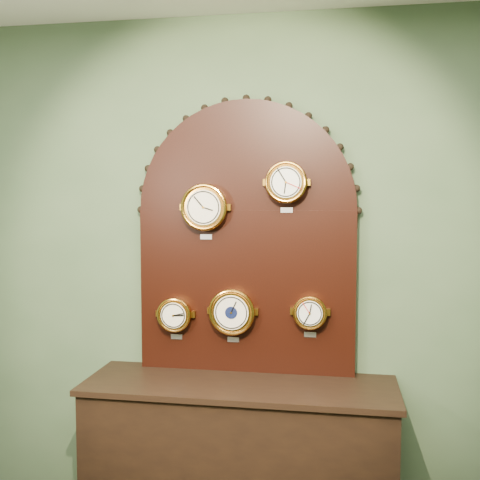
% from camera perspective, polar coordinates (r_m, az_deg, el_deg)
% --- Properties ---
extents(wall_back, '(4.00, 0.00, 4.00)m').
position_cam_1_polar(wall_back, '(3.25, 0.74, -2.83)').
color(wall_back, '#465E40').
rests_on(wall_back, ground).
extents(shop_counter, '(1.60, 0.50, 0.80)m').
position_cam_1_polar(shop_counter, '(3.28, -0.06, -21.05)').
color(shop_counter, black).
rests_on(shop_counter, ground_plane).
extents(display_board, '(1.26, 0.06, 1.53)m').
position_cam_1_polar(display_board, '(3.18, 0.61, 1.10)').
color(display_board, black).
rests_on(display_board, shop_counter).
extents(roman_clock, '(0.26, 0.08, 0.31)m').
position_cam_1_polar(roman_clock, '(3.15, -3.51, 3.24)').
color(roman_clock, orange).
rests_on(roman_clock, display_board).
extents(arabic_clock, '(0.22, 0.08, 0.27)m').
position_cam_1_polar(arabic_clock, '(3.08, 4.59, 5.69)').
color(arabic_clock, orange).
rests_on(arabic_clock, display_board).
extents(hygrometer, '(0.19, 0.08, 0.25)m').
position_cam_1_polar(hygrometer, '(3.27, -6.45, -7.31)').
color(hygrometer, orange).
rests_on(hygrometer, display_board).
extents(barometer, '(0.26, 0.08, 0.31)m').
position_cam_1_polar(barometer, '(3.19, -0.77, -7.08)').
color(barometer, orange).
rests_on(barometer, display_board).
extents(tide_clock, '(0.18, 0.08, 0.23)m').
position_cam_1_polar(tide_clock, '(3.14, 6.93, -7.10)').
color(tide_clock, orange).
rests_on(tide_clock, display_board).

